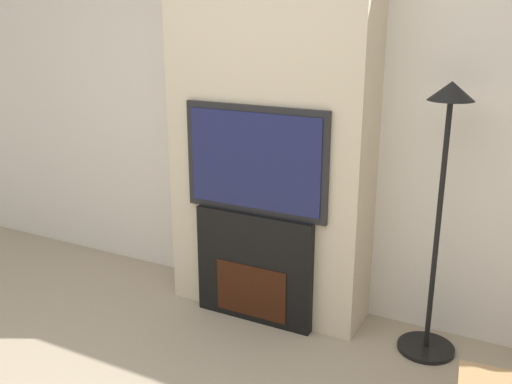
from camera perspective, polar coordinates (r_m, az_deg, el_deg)
name	(u,v)px	position (r m, az deg, el deg)	size (l,w,h in m)	color
wall_back	(285,104)	(3.76, 2.93, 8.78)	(6.00, 0.06, 2.70)	silver
chimney_breast	(270,109)	(3.56, 1.43, 8.34)	(1.29, 0.38, 2.70)	beige
fireplace	(256,266)	(3.68, -0.01, -7.46)	(0.80, 0.15, 0.73)	black
television	(256,160)	(3.45, -0.02, 3.18)	(0.95, 0.07, 0.67)	black
floor_lamp	(442,187)	(3.25, 18.09, 0.46)	(0.33, 0.33, 1.58)	black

